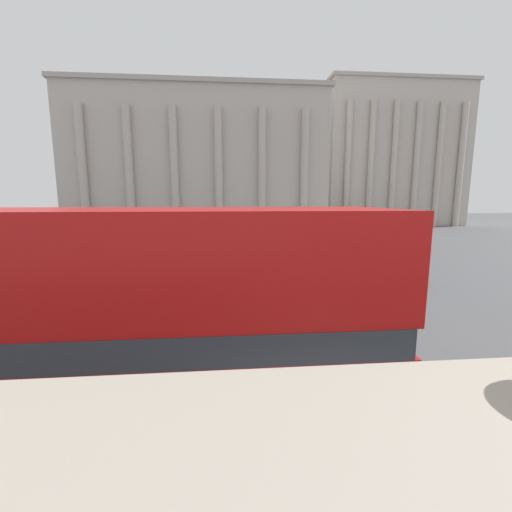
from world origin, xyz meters
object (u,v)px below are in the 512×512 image
(plaza_building_left, at_px, (201,165))
(car_black, at_px, (373,271))
(double_decker_bus, at_px, (70,327))
(pedestrian_blue, at_px, (331,269))
(pedestrian_yellow, at_px, (207,248))
(traffic_light_near, at_px, (131,248))
(pedestrian_black, at_px, (397,250))
(traffic_light_far, at_px, (322,227))
(car_maroon, at_px, (205,254))
(traffic_light_mid, at_px, (321,236))
(plaza_building_right, at_px, (384,158))

(plaza_building_left, height_order, car_black, plaza_building_left)
(double_decker_bus, distance_m, pedestrian_blue, 12.98)
(plaza_building_left, bearing_deg, pedestrian_yellow, -85.56)
(car_black, bearing_deg, traffic_light_near, -150.01)
(plaza_building_left, distance_m, car_black, 33.69)
(car_black, xyz_separation_m, pedestrian_black, (4.14, 5.43, 0.23))
(traffic_light_far, height_order, pedestrian_yellow, traffic_light_far)
(car_maroon, xyz_separation_m, pedestrian_blue, (6.46, -6.95, 0.29))
(double_decker_bus, height_order, traffic_light_mid, double_decker_bus)
(double_decker_bus, relative_size, pedestrian_black, 6.35)
(double_decker_bus, xyz_separation_m, traffic_light_far, (9.75, 19.63, -0.04))
(car_maroon, distance_m, pedestrian_yellow, 1.61)
(car_maroon, bearing_deg, plaza_building_right, -11.31)
(traffic_light_near, height_order, traffic_light_mid, traffic_light_near)
(pedestrian_black, bearing_deg, traffic_light_mid, 38.23)
(pedestrian_yellow, distance_m, pedestrian_blue, 10.67)
(traffic_light_mid, xyz_separation_m, traffic_light_far, (2.11, 7.06, -0.06))
(traffic_light_mid, height_order, car_black, traffic_light_mid)
(plaza_building_left, xyz_separation_m, car_black, (10.62, -30.93, -8.12))
(car_black, distance_m, pedestrian_yellow, 11.77)
(plaza_building_right, xyz_separation_m, pedestrian_yellow, (-29.37, -35.53, -10.56))
(traffic_light_mid, relative_size, car_maroon, 0.85)
(double_decker_bus, distance_m, traffic_light_near, 7.23)
(car_black, bearing_deg, traffic_light_mid, 159.82)
(double_decker_bus, distance_m, pedestrian_yellow, 19.05)
(traffic_light_mid, distance_m, car_maroon, 8.23)
(traffic_light_far, bearing_deg, pedestrian_blue, -103.02)
(plaza_building_right, distance_m, car_black, 49.14)
(traffic_light_near, relative_size, car_maroon, 0.94)
(double_decker_bus, height_order, pedestrian_blue, double_decker_bus)
(traffic_light_near, distance_m, traffic_light_mid, 10.11)
(plaza_building_right, distance_m, traffic_light_far, 41.64)
(pedestrian_blue, bearing_deg, traffic_light_near, 168.64)
(traffic_light_far, height_order, pedestrian_blue, traffic_light_far)
(plaza_building_left, relative_size, car_black, 7.56)
(car_black, relative_size, pedestrian_yellow, 2.62)
(plaza_building_right, height_order, traffic_light_near, plaza_building_right)
(double_decker_bus, distance_m, traffic_light_far, 21.91)
(double_decker_bus, relative_size, traffic_light_far, 2.96)
(double_decker_bus, height_order, plaza_building_left, plaza_building_left)
(plaza_building_left, xyz_separation_m, pedestrian_black, (14.76, -25.50, -7.89))
(traffic_light_near, distance_m, car_maroon, 10.57)
(double_decker_bus, relative_size, traffic_light_mid, 2.88)
(double_decker_bus, distance_m, pedestrian_black, 21.88)
(plaza_building_right, distance_m, pedestrian_blue, 50.79)
(pedestrian_black, bearing_deg, pedestrian_blue, 49.83)
(traffic_light_mid, bearing_deg, car_black, -30.07)
(traffic_light_far, relative_size, pedestrian_blue, 2.02)
(pedestrian_yellow, xyz_separation_m, pedestrian_blue, (6.39, -8.54, 0.07))
(plaza_building_right, distance_m, traffic_light_mid, 48.66)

